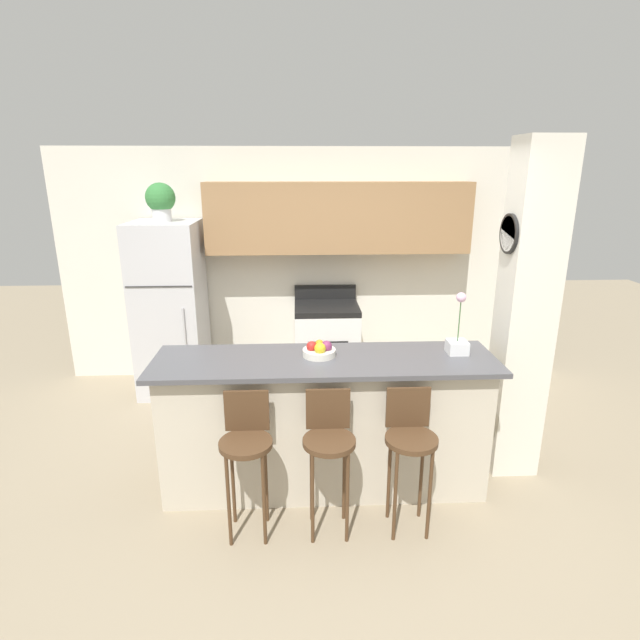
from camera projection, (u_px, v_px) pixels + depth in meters
ground_plane at (325, 484)px, 3.85m from camera, size 14.00×14.00×0.00m
wall_back at (324, 246)px, 5.46m from camera, size 5.60×0.38×2.55m
pillar_right at (525, 315)px, 3.72m from camera, size 0.38×0.32×2.55m
counter_bar at (325, 423)px, 3.69m from camera, size 2.45×0.67×1.03m
refrigerator at (171, 309)px, 5.25m from camera, size 0.67×0.74×1.82m
stove_range at (326, 344)px, 5.52m from camera, size 0.69×0.61×1.07m
bar_stool_left at (246, 445)px, 3.19m from camera, size 0.34×0.34×0.97m
bar_stool_mid at (329, 443)px, 3.21m from camera, size 0.34×0.34×0.97m
bar_stool_right at (410, 441)px, 3.23m from camera, size 0.34×0.34×0.97m
potted_plant_on_fridge at (161, 200)px, 4.92m from camera, size 0.29×0.29×0.38m
orchid_vase at (458, 340)px, 3.62m from camera, size 0.14×0.14×0.46m
fruit_bowl at (319, 350)px, 3.58m from camera, size 0.24×0.24×0.12m
trash_bin at (224, 381)px, 5.24m from camera, size 0.28×0.28×0.38m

